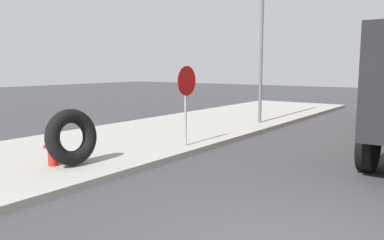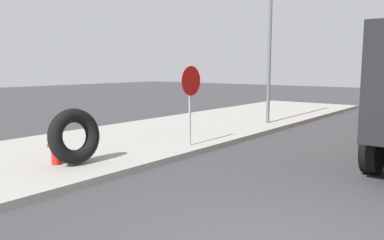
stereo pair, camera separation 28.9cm
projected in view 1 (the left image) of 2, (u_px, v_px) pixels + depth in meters
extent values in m
cylinder|color=red|center=(53.00, 151.00, 8.04)|extent=(0.21, 0.21, 0.60)
sphere|color=red|center=(52.00, 134.00, 7.99)|extent=(0.24, 0.24, 0.24)
cylinder|color=red|center=(58.00, 149.00, 7.92)|extent=(0.09, 0.16, 0.09)
cylinder|color=red|center=(47.00, 147.00, 8.14)|extent=(0.09, 0.16, 0.09)
cylinder|color=red|center=(58.00, 153.00, 7.93)|extent=(0.11, 0.16, 0.11)
torus|color=black|center=(72.00, 137.00, 8.00)|extent=(1.20, 0.54, 1.20)
cylinder|color=gray|center=(185.00, 106.00, 10.03)|extent=(0.06, 0.06, 2.06)
cylinder|color=red|center=(187.00, 81.00, 9.91)|extent=(0.76, 0.02, 0.76)
cylinder|color=black|center=(369.00, 146.00, 8.13)|extent=(1.10, 0.31, 1.10)
cylinder|color=#595B5E|center=(262.00, 33.00, 13.93)|extent=(0.12, 0.12, 6.51)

